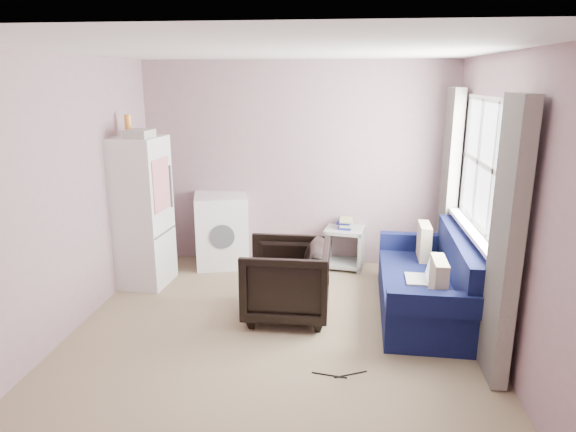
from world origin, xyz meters
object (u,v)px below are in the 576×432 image
(fridge, at_px, (140,211))
(sofa, at_px, (429,286))
(armchair, at_px, (286,276))
(washing_machine, at_px, (222,228))
(side_table, at_px, (345,244))

(fridge, distance_m, sofa, 3.21)
(armchair, bearing_deg, sofa, 97.69)
(fridge, xyz_separation_m, washing_machine, (0.75, 0.72, -0.38))
(fridge, xyz_separation_m, sofa, (3.13, -0.47, -0.56))
(armchair, bearing_deg, washing_machine, -145.41)
(washing_machine, relative_size, side_table, 1.43)
(armchair, distance_m, side_table, 1.54)
(fridge, height_order, washing_machine, fridge)
(washing_machine, bearing_deg, fridge, -150.74)
(armchair, xyz_separation_m, sofa, (1.41, 0.20, -0.12))
(side_table, bearing_deg, sofa, -55.77)
(armchair, bearing_deg, side_table, 157.66)
(fridge, height_order, side_table, fridge)
(armchair, distance_m, washing_machine, 1.69)
(sofa, bearing_deg, washing_machine, 155.46)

